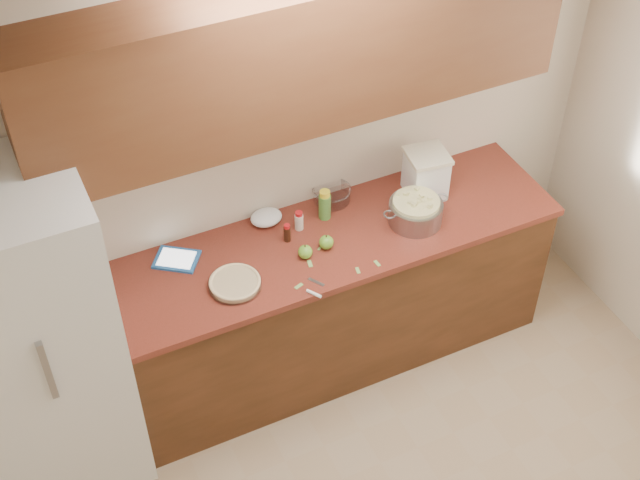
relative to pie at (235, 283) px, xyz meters
name	(u,v)px	position (x,y,z in m)	size (l,w,h in m)	color
room_shell	(481,412)	(0.49, -1.36, 0.36)	(3.60, 3.60, 3.60)	tan
counter_run	(316,303)	(0.49, 0.12, -0.48)	(2.64, 0.68, 0.92)	#562D18
upper_cabinets	(300,54)	(0.49, 0.27, 1.01)	(2.60, 0.34, 0.70)	#55301A
fridge	(39,341)	(-0.95, 0.08, -0.04)	(0.70, 0.70, 1.80)	silver
pie	(235,283)	(0.00, 0.00, 0.00)	(0.26, 0.26, 0.04)	silver
colander	(415,211)	(1.03, 0.04, 0.05)	(0.38, 0.28, 0.14)	gray
flour_canister	(426,173)	(1.20, 0.23, 0.11)	(0.24, 0.24, 0.27)	white
tablet	(177,259)	(-0.20, 0.30, -0.01)	(0.27, 0.26, 0.02)	#225CA3
paring_knife	(314,292)	(0.33, -0.20, -0.01)	(0.11, 0.15, 0.02)	gray
lemon_bottle	(325,205)	(0.62, 0.27, 0.06)	(0.07, 0.07, 0.18)	#4C8C38
cinnamon_shaker	(299,221)	(0.46, 0.25, 0.03)	(0.05, 0.05, 0.11)	beige
vanilla_bottle	(287,233)	(0.37, 0.19, 0.03)	(0.04, 0.04, 0.11)	black
mixing_bowl	(332,194)	(0.71, 0.39, 0.02)	(0.21, 0.21, 0.08)	silver
paper_towel	(266,217)	(0.32, 0.37, 0.01)	(0.17, 0.14, 0.07)	white
apple_left	(305,252)	(0.40, 0.04, 0.02)	(0.07, 0.07, 0.09)	#619B29
apple_center	(326,242)	(0.52, 0.06, 0.02)	(0.08, 0.08, 0.09)	#619B29
peel_a	(310,264)	(0.40, -0.01, -0.02)	(0.05, 0.02, 0.00)	#7FAD54
peel_b	(320,248)	(0.49, 0.07, -0.02)	(0.03, 0.01, 0.00)	#7FAD54
peel_c	(377,263)	(0.70, -0.16, -0.02)	(0.04, 0.02, 0.00)	#7FAD54
peel_d	(358,270)	(0.59, -0.16, -0.02)	(0.04, 0.02, 0.00)	#7FAD54
peel_e	(299,286)	(0.28, -0.13, -0.02)	(0.05, 0.02, 0.00)	#7FAD54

